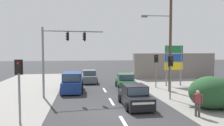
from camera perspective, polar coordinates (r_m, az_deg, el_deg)
ground_plane at (r=14.63m, az=1.56°, el=-12.77°), size 140.00×140.00×0.00m
lane_dash_near at (r=12.75m, az=3.13°, el=-15.22°), size 0.20×2.40×0.01m
lane_dash_mid at (r=17.50m, az=-0.13°, el=-10.04°), size 0.20×2.40×0.01m
lane_dash_far at (r=22.35m, az=-1.95°, el=-7.08°), size 0.20×2.40×0.01m
kerb_right_verge at (r=19.93m, az=27.21°, el=-8.73°), size 10.00×44.00×0.02m
kerb_left_verge at (r=19.30m, az=-26.82°, el=-9.11°), size 8.00×40.00×0.02m
utility_pole_midground_right at (r=21.78m, az=14.71°, el=6.91°), size 3.78×0.33×10.15m
traffic_signal_mast at (r=19.32m, az=-13.77°, el=3.53°), size 5.26×0.73×6.00m
pedestal_signal_right_kerb at (r=18.47m, az=15.05°, el=-1.85°), size 0.44×0.29×3.56m
pedestal_signal_left_kerb at (r=13.07m, az=-23.12°, el=-4.16°), size 0.44×0.29×3.56m
pedestal_signal_far_median at (r=23.87m, az=11.46°, el=-0.63°), size 0.44×0.30×3.56m
shopping_plaza_sign at (r=25.63m, az=15.84°, el=0.85°), size 2.10×0.16×4.60m
roadside_bush at (r=16.74m, az=24.88°, el=-7.27°), size 3.15×2.70×2.26m
shopfront_wall_far at (r=32.79m, az=15.92°, el=-0.68°), size 12.00×1.00×3.60m
sedan_oncoming_near at (r=16.08m, az=5.97°, el=-8.72°), size 1.93×4.26×1.56m
suv_kerbside_parked at (r=21.71m, az=-10.30°, el=-5.09°), size 2.15×4.58×1.90m
sedan_receding_far at (r=23.28m, az=3.55°, el=-4.91°), size 2.07×4.32×1.56m
sedan_oncoming_mid at (r=27.66m, az=-5.96°, el=-3.59°), size 1.92×4.26×1.56m
pedestrian_at_kerb at (r=14.45m, az=21.47°, el=-9.42°), size 0.48×0.38×1.63m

